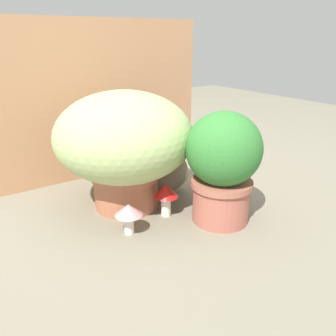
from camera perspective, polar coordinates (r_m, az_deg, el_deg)
ground_plane at (r=1.51m, az=-2.45°, el=-7.86°), size 6.00×6.00×0.00m
cardboard_backdrop at (r=1.91m, az=-10.36°, el=10.79°), size 1.15×0.03×0.81m
grass_planter at (r=1.50m, az=-7.11°, el=4.26°), size 0.59×0.59×0.51m
leafy_planter at (r=1.40m, az=8.91°, el=0.70°), size 0.30×0.30×0.46m
cat at (r=1.68m, az=-0.51°, el=-0.21°), size 0.36×0.26×0.32m
mushroom_ornament_pink at (r=1.35m, az=-6.43°, el=-7.17°), size 0.11×0.11×0.13m
mushroom_ornament_red at (r=1.47m, az=-0.33°, el=-4.17°), size 0.10×0.10×0.14m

